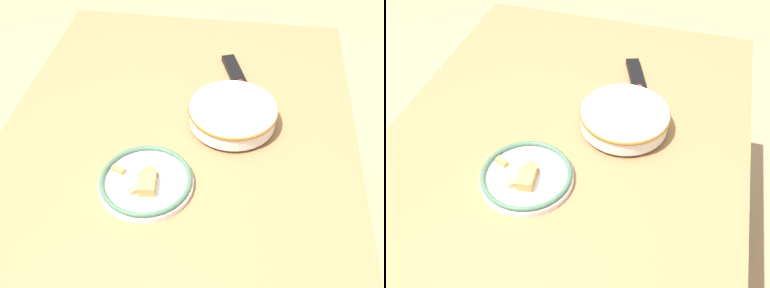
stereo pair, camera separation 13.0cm
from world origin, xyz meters
TOP-DOWN VIEW (x-y plane):
  - ground_plane at (0.00, 0.00)m, footprint 8.00×8.00m
  - dining_table at (0.00, 0.00)m, footprint 1.44×1.10m
  - noodle_bowl at (-0.08, 0.16)m, footprint 0.28×0.28m
  - food_plate at (0.20, -0.05)m, footprint 0.26×0.26m
  - tv_remote at (-0.34, 0.15)m, footprint 0.20×0.11m

SIDE VIEW (x-z plane):
  - ground_plane at x=0.00m, z-range 0.00..0.00m
  - dining_table at x=0.00m, z-range 0.30..1.04m
  - tv_remote at x=-0.34m, z-range 0.74..0.76m
  - food_plate at x=0.20m, z-range 0.73..0.78m
  - noodle_bowl at x=-0.08m, z-range 0.74..0.81m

